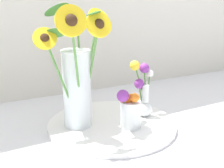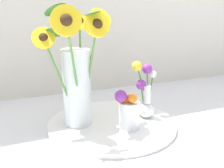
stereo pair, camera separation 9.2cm
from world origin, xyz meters
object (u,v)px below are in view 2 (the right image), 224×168
at_px(mason_jar_sunflowers, 77,74).
at_px(serving_tray, 112,124).
at_px(vase_bulb_right, 145,92).
at_px(vase_small_center, 128,110).

bearing_deg(mason_jar_sunflowers, serving_tray, -12.09).
height_order(serving_tray, vase_bulb_right, vase_bulb_right).
xyz_separation_m(mason_jar_sunflowers, vase_small_center, (0.15, -0.10, -0.12)).
bearing_deg(serving_tray, vase_small_center, -69.37).
xyz_separation_m(mason_jar_sunflowers, vase_bulb_right, (0.25, -0.03, -0.09)).
distance_m(serving_tray, vase_small_center, 0.11).
bearing_deg(mason_jar_sunflowers, vase_small_center, -34.04).
xyz_separation_m(serving_tray, vase_bulb_right, (0.13, 0.00, 0.10)).
height_order(vase_small_center, vase_bulb_right, vase_bulb_right).
height_order(mason_jar_sunflowers, vase_bulb_right, mason_jar_sunflowers).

